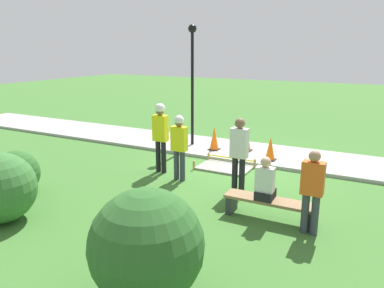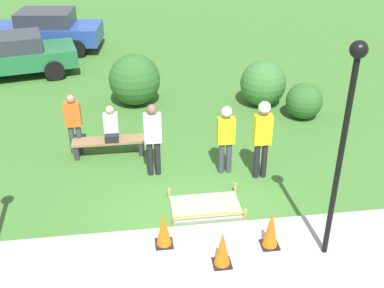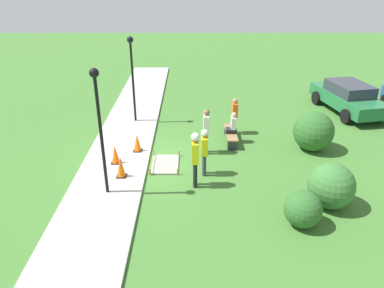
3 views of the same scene
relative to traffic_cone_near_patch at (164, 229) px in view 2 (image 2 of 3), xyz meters
The scene contains 18 objects.
ground_plane 0.89m from the traffic_cone_near_patch, 41.18° to the left, with size 60.00×60.00×0.00m, color #3D702D.
sidewalk 1.00m from the traffic_cone_near_patch, 51.10° to the right, with size 28.00×2.43×0.10m.
wet_concrete_patch 1.57m from the traffic_cone_near_patch, 49.06° to the left, with size 1.53×1.02×0.26m.
traffic_cone_near_patch is the anchor object (origin of this frame).
traffic_cone_far_patch 1.20m from the traffic_cone_near_patch, 34.28° to the right, with size 0.34×0.34×0.71m.
traffic_cone_sidewalk_edge 2.01m from the traffic_cone_near_patch, ahead, with size 0.34×0.34×0.77m.
park_bench 3.92m from the traffic_cone_near_patch, 106.19° to the left, with size 1.82×0.44×0.44m.
person_seated_on_bench 3.96m from the traffic_cone_near_patch, 104.68° to the left, with size 0.36×0.44×0.89m.
worker_supervisor 3.11m from the traffic_cone_near_patch, 56.77° to the left, with size 0.40×0.25×1.73m.
worker_assistant 3.40m from the traffic_cone_near_patch, 42.36° to the left, with size 0.40×0.28×1.94m.
bystander_in_orange_shirt 4.45m from the traffic_cone_near_patch, 115.76° to the left, with size 0.40×0.22×1.62m.
bystander_in_gray_shirt 2.75m from the traffic_cone_near_patch, 90.24° to the left, with size 0.40×0.24×1.82m.
lamppost_near 3.78m from the traffic_cone_near_patch, 11.33° to the right, with size 0.28×0.28×4.03m.
parked_car_blue 13.40m from the traffic_cone_near_patch, 105.95° to the left, with size 4.46×2.53×1.63m.
parked_car_green 10.96m from the traffic_cone_near_patch, 114.88° to the left, with size 4.75×2.66×1.49m.
shrub_rounded_near 6.95m from the traffic_cone_near_patch, 92.62° to the left, with size 1.59×1.59×1.59m.
shrub_rounded_mid 6.94m from the traffic_cone_near_patch, 48.99° to the left, with size 1.07×1.07×1.07m.
shrub_rounded_far 7.28m from the traffic_cone_near_patch, 60.35° to the left, with size 1.41×1.41×1.41m.
Camera 2 is at (-1.00, -7.63, 6.20)m, focal length 45.00 mm.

